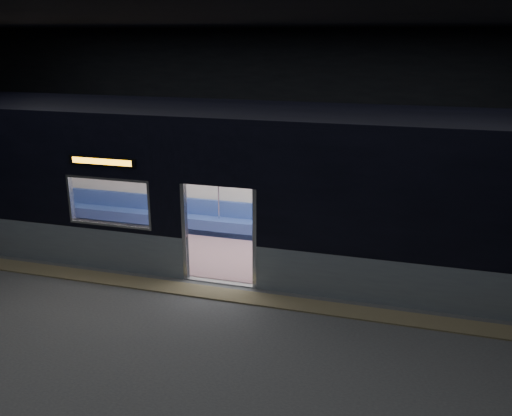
% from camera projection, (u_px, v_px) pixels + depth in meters
% --- Properties ---
extents(station_floor, '(24.00, 14.00, 0.01)m').
position_uv_depth(station_floor, '(201.00, 307.00, 10.06)').
color(station_floor, '#47494C').
rests_on(station_floor, ground).
extents(station_envelope, '(24.00, 14.00, 5.00)m').
position_uv_depth(station_envelope, '(194.00, 108.00, 8.94)').
color(station_envelope, black).
rests_on(station_envelope, station_floor).
extents(tactile_strip, '(22.80, 0.50, 0.03)m').
position_uv_depth(tactile_strip, '(212.00, 293.00, 10.56)').
color(tactile_strip, '#8C7F59').
rests_on(tactile_strip, station_floor).
extents(metro_car, '(18.00, 3.04, 3.35)m').
position_uv_depth(metro_car, '(242.00, 177.00, 11.82)').
color(metro_car, '#84939D').
rests_on(metro_car, station_floor).
extents(passenger, '(0.44, 0.72, 1.38)m').
position_uv_depth(passenger, '(456.00, 227.00, 11.84)').
color(passenger, black).
rests_on(passenger, metro_car).
extents(handbag, '(0.35, 0.32, 0.15)m').
position_uv_depth(handbag, '(456.00, 236.00, 11.67)').
color(handbag, black).
rests_on(handbag, passenger).
extents(transit_map, '(1.09, 0.03, 0.71)m').
position_uv_depth(transit_map, '(467.00, 193.00, 11.86)').
color(transit_map, white).
rests_on(transit_map, metro_car).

